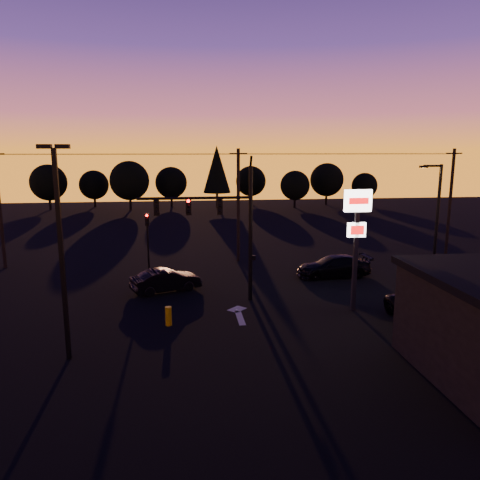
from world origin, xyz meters
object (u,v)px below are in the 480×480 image
object	(u,v)px
parking_lot_light	(60,240)
suv_parked	(426,311)
traffic_signal_mast	(223,219)
car_right	(334,266)
car_mid	(166,280)
bollard	(169,316)
streetlight	(436,220)
secondary_signal	(148,234)
pylon_sign	(357,224)

from	to	relation	value
parking_lot_light	suv_parked	xyz separation A→B (m)	(17.46, 1.96, -4.58)
traffic_signal_mast	car_right	world-z (taller)	traffic_signal_mast
traffic_signal_mast	car_mid	size ratio (longest dim) A/B	1.96
bollard	car_right	xyz separation A→B (m)	(11.44, 8.01, 0.27)
streetlight	car_mid	xyz separation A→B (m)	(-17.49, 0.89, -3.70)
secondary_signal	streetlight	world-z (taller)	streetlight
parking_lot_light	pylon_sign	size ratio (longest dim) A/B	1.34
traffic_signal_mast	pylon_sign	size ratio (longest dim) A/B	1.26
car_mid	car_right	world-z (taller)	car_right
secondary_signal	bollard	distance (m)	11.44
traffic_signal_mast	car_right	size ratio (longest dim) A/B	1.64
pylon_sign	streetlight	xyz separation A→B (m)	(6.91, 4.00, -0.49)
pylon_sign	car_right	size ratio (longest dim) A/B	1.30
suv_parked	streetlight	bearing A→B (deg)	52.04
suv_parked	bollard	bearing A→B (deg)	166.88
bollard	parking_lot_light	bearing A→B (deg)	-140.88
secondary_signal	car_mid	world-z (taller)	secondary_signal
bollard	car_mid	world-z (taller)	car_mid
car_mid	pylon_sign	bearing A→B (deg)	-136.47
car_mid	traffic_signal_mast	bearing A→B (deg)	-146.22
bollard	suv_parked	size ratio (longest dim) A/B	0.20
pylon_sign	bollard	size ratio (longest dim) A/B	6.89
car_right	suv_parked	xyz separation A→B (m)	(1.81, -9.47, -0.07)
traffic_signal_mast	pylon_sign	bearing A→B (deg)	-19.36
secondary_signal	car_right	distance (m)	13.66
secondary_signal	car_right	xyz separation A→B (m)	(13.14, -3.05, -2.10)
suv_parked	parking_lot_light	bearing A→B (deg)	179.59
traffic_signal_mast	pylon_sign	world-z (taller)	traffic_signal_mast
parking_lot_light	streetlight	world-z (taller)	parking_lot_light
streetlight	suv_parked	world-z (taller)	streetlight
car_mid	car_right	xyz separation A→B (m)	(11.73, 2.04, 0.04)
bollard	car_right	world-z (taller)	car_right
secondary_signal	pylon_sign	distance (m)	15.75
parking_lot_light	bollard	xyz separation A→B (m)	(4.21, 3.42, -4.78)
streetlight	secondary_signal	bearing A→B (deg)	162.44
secondary_signal	suv_parked	world-z (taller)	secondary_signal
secondary_signal	car_right	size ratio (longest dim) A/B	0.83
streetlight	suv_parked	bearing A→B (deg)	-121.14
suv_parked	pylon_sign	bearing A→B (deg)	132.54
streetlight	car_right	bearing A→B (deg)	153.05
traffic_signal_mast	streetlight	distance (m)	14.10
secondary_signal	parking_lot_light	distance (m)	14.90
streetlight	car_mid	size ratio (longest dim) A/B	1.82
car_mid	suv_parked	xyz separation A→B (m)	(13.54, -7.43, -0.04)
suv_parked	car_right	bearing A→B (deg)	94.02
streetlight	parking_lot_light	bearing A→B (deg)	-158.35
secondary_signal	bollard	size ratio (longest dim) A/B	4.40
streetlight	traffic_signal_mast	bearing A→B (deg)	-173.86
parking_lot_light	streetlight	bearing A→B (deg)	21.65
bollard	pylon_sign	bearing A→B (deg)	5.97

